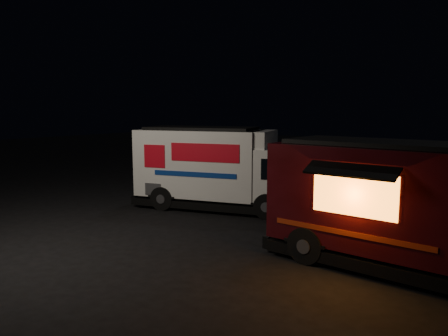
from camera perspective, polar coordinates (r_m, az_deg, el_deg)
ground at (r=12.58m, az=-7.39°, el=-8.42°), size 80.00×80.00×0.00m
white_truck at (r=15.17m, az=-0.04°, el=-0.03°), size 6.64×3.97×2.85m
red_truck at (r=10.19m, az=22.60°, el=-4.74°), size 6.09×2.41×2.80m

